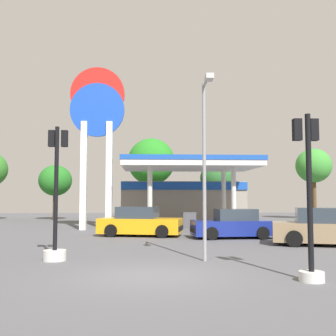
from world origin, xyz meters
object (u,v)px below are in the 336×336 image
tree_1 (55,181)px  tree_2 (151,162)px  station_pole_sign (97,127)px  traffic_signal_1 (56,216)px  car_1 (140,223)px  car_0 (326,228)px  traffic_signal_0 (309,208)px  car_2 (233,225)px  corner_streetlamp (205,150)px  tree_4 (314,166)px  tree_3 (217,178)px

tree_1 → tree_2: (9.08, 0.83, 1.93)m
station_pole_sign → traffic_signal_1: station_pole_sign is taller
car_1 → traffic_signal_1: traffic_signal_1 is taller
tree_1 → traffic_signal_1: bearing=-77.3°
car_0 → traffic_signal_0: traffic_signal_0 is taller
car_0 → tree_1: size_ratio=0.96×
car_2 → traffic_signal_0: bearing=-92.0°
car_0 → tree_2: tree_2 is taller
station_pole_sign → corner_streetlamp: bearing=-68.7°
tree_2 → corner_streetlamp: (1.51, -26.19, -1.95)m
car_1 → tree_4: tree_4 is taller
tree_3 → tree_4: (9.31, -1.33, 1.16)m
traffic_signal_1 → tree_1: (-5.60, 24.75, 2.21)m
tree_2 → tree_4: 15.96m
car_0 → traffic_signal_1: size_ratio=1.10×
station_pole_sign → car_1: (2.96, -4.38, -6.04)m
tree_4 → traffic_signal_0: bearing=-113.2°
car_1 → tree_1: bearing=117.1°
traffic_signal_1 → tree_4: tree_4 is taller
car_1 → tree_2: tree_2 is taller
car_0 → tree_3: size_ratio=0.88×
station_pole_sign → car_1: size_ratio=2.27×
corner_streetlamp → car_1: bearing=104.2°
tree_2 → tree_4: tree_2 is taller
traffic_signal_0 → corner_streetlamp: size_ratio=0.71×
tree_2 → tree_1: bearing=-174.8°
car_2 → tree_2: tree_2 is taller
traffic_signal_0 → tree_2: (-3.72, 29.31, 3.78)m
tree_3 → tree_4: tree_4 is taller
traffic_signal_0 → tree_1: size_ratio=0.82×
traffic_signal_1 → car_0: bearing=18.6°
traffic_signal_1 → tree_4: bearing=51.9°
corner_streetlamp → car_0: bearing=35.7°
corner_streetlamp → station_pole_sign: bearing=111.3°
car_1 → corner_streetlamp: (2.30, -9.12, 2.95)m
tree_3 → traffic_signal_0: bearing=-95.6°
tree_2 → tree_3: 6.83m
car_2 → tree_3: tree_3 is taller
car_1 → traffic_signal_1: 8.96m
car_1 → tree_4: size_ratio=0.69×
traffic_signal_0 → tree_3: size_ratio=0.75×
car_2 → tree_3: size_ratio=0.77×
tree_3 → car_1: bearing=-112.9°
tree_4 → corner_streetlamp: bearing=-119.6°
traffic_signal_1 → tree_4: size_ratio=0.65×
car_2 → tree_1: (-13.17, 17.64, 3.00)m
corner_streetlamp → tree_2: bearing=93.3°
car_2 → traffic_signal_1: (-7.58, -7.11, 0.79)m
car_2 → tree_2: size_ratio=0.55×
car_0 → traffic_signal_0: bearing=-116.9°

